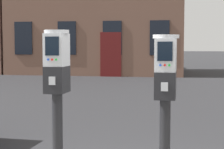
# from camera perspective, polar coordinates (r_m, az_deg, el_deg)

# --- Properties ---
(parking_meter_near_kerb) EXTENTS (0.22, 0.25, 1.54)m
(parking_meter_near_kerb) POSITION_cam_1_polar(r_m,az_deg,el_deg) (3.45, -7.96, -1.55)
(parking_meter_near_kerb) COLOR black
(parking_meter_near_kerb) RESTS_ON sidewalk_slab
(parking_meter_twin_adjacent) EXTENTS (0.22, 0.25, 1.49)m
(parking_meter_twin_adjacent) POSITION_cam_1_polar(r_m,az_deg,el_deg) (3.28, 7.73, -2.38)
(parking_meter_twin_adjacent) COLOR black
(parking_meter_twin_adjacent) RESTS_ON sidewalk_slab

